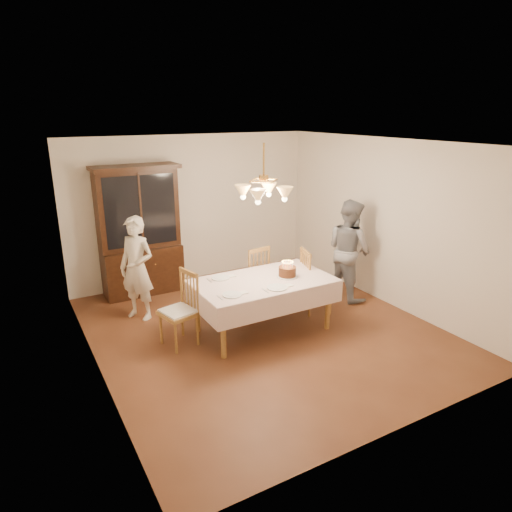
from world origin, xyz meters
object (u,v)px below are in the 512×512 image
chair_far_side (252,279)px  birthday_cake (287,272)px  elderly_woman (137,268)px  china_hutch (140,233)px  dining_table (263,285)px

chair_far_side → birthday_cake: bearing=-85.2°
chair_far_side → elderly_woman: bearing=165.1°
china_hutch → birthday_cake: china_hutch is taller
chair_far_side → birthday_cake: (0.07, -0.88, 0.39)m
dining_table → chair_far_side: 0.91m
chair_far_side → dining_table: bearing=-109.0°
chair_far_side → elderly_woman: size_ratio=0.64×
dining_table → birthday_cake: 0.39m
dining_table → elderly_woman: elderly_woman is taller
birthday_cake → dining_table: bearing=171.2°
dining_table → china_hutch: size_ratio=0.88×
dining_table → birthday_cake: birthday_cake is taller
chair_far_side → elderly_woman: 1.77m
chair_far_side → china_hutch: bearing=133.3°
dining_table → chair_far_side: bearing=71.0°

